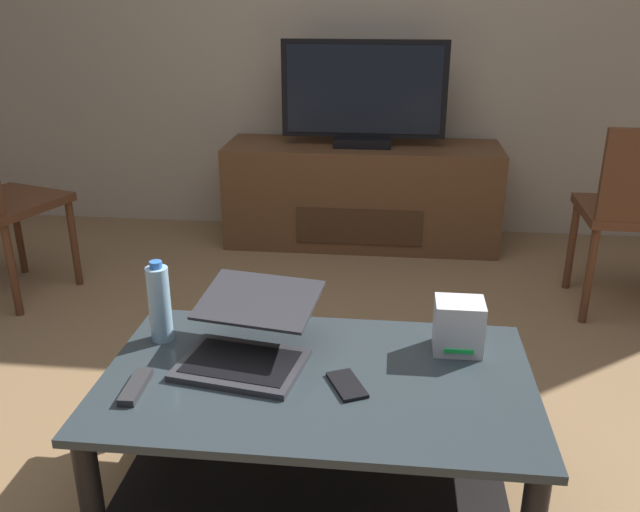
{
  "coord_description": "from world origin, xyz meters",
  "views": [
    {
      "loc": [
        0.26,
        -1.69,
        1.39
      ],
      "look_at": [
        0.03,
        0.37,
        0.57
      ],
      "focal_mm": 37.54,
      "sensor_mm": 36.0,
      "label": 1
    }
  ],
  "objects_px": {
    "router_box": "(458,326)",
    "water_bottle_near": "(159,303)",
    "media_cabinet": "(362,194)",
    "television": "(364,96)",
    "coffee_table": "(317,415)",
    "laptop": "(248,338)",
    "dining_chair": "(638,208)",
    "tv_remote": "(136,387)",
    "cell_phone": "(347,385)"
  },
  "relations": [
    {
      "from": "coffee_table",
      "to": "television",
      "type": "height_order",
      "value": "television"
    },
    {
      "from": "television",
      "to": "router_box",
      "type": "bearing_deg",
      "value": -79.23
    },
    {
      "from": "coffee_table",
      "to": "water_bottle_near",
      "type": "bearing_deg",
      "value": 162.33
    },
    {
      "from": "router_box",
      "to": "water_bottle_near",
      "type": "xyz_separation_m",
      "value": [
        -0.87,
        -0.03,
        0.04
      ]
    },
    {
      "from": "cell_phone",
      "to": "laptop",
      "type": "bearing_deg",
      "value": 131.81
    },
    {
      "from": "coffee_table",
      "to": "cell_phone",
      "type": "relative_size",
      "value": 8.34
    },
    {
      "from": "media_cabinet",
      "to": "water_bottle_near",
      "type": "height_order",
      "value": "water_bottle_near"
    },
    {
      "from": "media_cabinet",
      "to": "cell_phone",
      "type": "height_order",
      "value": "media_cabinet"
    },
    {
      "from": "coffee_table",
      "to": "router_box",
      "type": "height_order",
      "value": "router_box"
    },
    {
      "from": "coffee_table",
      "to": "television",
      "type": "relative_size",
      "value": 1.29
    },
    {
      "from": "television",
      "to": "laptop",
      "type": "relative_size",
      "value": 2.03
    },
    {
      "from": "media_cabinet",
      "to": "water_bottle_near",
      "type": "xyz_separation_m",
      "value": [
        -0.49,
        -2.04,
        0.25
      ]
    },
    {
      "from": "dining_chair",
      "to": "coffee_table",
      "type": "bearing_deg",
      "value": -132.7
    },
    {
      "from": "tv_remote",
      "to": "television",
      "type": "bearing_deg",
      "value": 76.61
    },
    {
      "from": "laptop",
      "to": "coffee_table",
      "type": "bearing_deg",
      "value": -20.61
    },
    {
      "from": "cell_phone",
      "to": "tv_remote",
      "type": "bearing_deg",
      "value": 162.78
    },
    {
      "from": "dining_chair",
      "to": "laptop",
      "type": "bearing_deg",
      "value": -138.69
    },
    {
      "from": "cell_phone",
      "to": "tv_remote",
      "type": "distance_m",
      "value": 0.55
    },
    {
      "from": "dining_chair",
      "to": "cell_phone",
      "type": "distance_m",
      "value": 1.83
    },
    {
      "from": "media_cabinet",
      "to": "television",
      "type": "height_order",
      "value": "television"
    },
    {
      "from": "router_box",
      "to": "laptop",
      "type": "bearing_deg",
      "value": -169.69
    },
    {
      "from": "water_bottle_near",
      "to": "television",
      "type": "bearing_deg",
      "value": 76.23
    },
    {
      "from": "router_box",
      "to": "cell_phone",
      "type": "height_order",
      "value": "router_box"
    },
    {
      "from": "dining_chair",
      "to": "television",
      "type": "bearing_deg",
      "value": 146.88
    },
    {
      "from": "router_box",
      "to": "tv_remote",
      "type": "relative_size",
      "value": 0.97
    },
    {
      "from": "television",
      "to": "laptop",
      "type": "distance_m",
      "value": 2.14
    },
    {
      "from": "router_box",
      "to": "water_bottle_near",
      "type": "distance_m",
      "value": 0.87
    },
    {
      "from": "coffee_table",
      "to": "dining_chair",
      "type": "bearing_deg",
      "value": 47.3
    },
    {
      "from": "media_cabinet",
      "to": "laptop",
      "type": "height_order",
      "value": "laptop"
    },
    {
      "from": "television",
      "to": "dining_chair",
      "type": "distance_m",
      "value": 1.52
    },
    {
      "from": "television",
      "to": "router_box",
      "type": "distance_m",
      "value": 2.05
    },
    {
      "from": "television",
      "to": "cell_phone",
      "type": "distance_m",
      "value": 2.26
    },
    {
      "from": "coffee_table",
      "to": "laptop",
      "type": "distance_m",
      "value": 0.29
    },
    {
      "from": "television",
      "to": "router_box",
      "type": "xyz_separation_m",
      "value": [
        0.38,
        -1.99,
        -0.36
      ]
    },
    {
      "from": "television",
      "to": "coffee_table",
      "type": "bearing_deg",
      "value": -90.25
    },
    {
      "from": "coffee_table",
      "to": "router_box",
      "type": "xyz_separation_m",
      "value": [
        0.39,
        0.18,
        0.21
      ]
    },
    {
      "from": "router_box",
      "to": "tv_remote",
      "type": "bearing_deg",
      "value": -160.19
    },
    {
      "from": "coffee_table",
      "to": "laptop",
      "type": "xyz_separation_m",
      "value": [
        -0.2,
        0.08,
        0.19
      ]
    },
    {
      "from": "coffee_table",
      "to": "television",
      "type": "bearing_deg",
      "value": 89.75
    },
    {
      "from": "cell_phone",
      "to": "coffee_table",
      "type": "bearing_deg",
      "value": 126.25
    },
    {
      "from": "media_cabinet",
      "to": "tv_remote",
      "type": "height_order",
      "value": "media_cabinet"
    },
    {
      "from": "coffee_table",
      "to": "media_cabinet",
      "type": "bearing_deg",
      "value": 89.75
    },
    {
      "from": "media_cabinet",
      "to": "dining_chair",
      "type": "distance_m",
      "value": 1.51
    },
    {
      "from": "cell_phone",
      "to": "dining_chair",
      "type": "bearing_deg",
      "value": 25.06
    },
    {
      "from": "coffee_table",
      "to": "television",
      "type": "xyz_separation_m",
      "value": [
        0.01,
        2.17,
        0.56
      ]
    },
    {
      "from": "router_box",
      "to": "tv_remote",
      "type": "distance_m",
      "value": 0.91
    },
    {
      "from": "media_cabinet",
      "to": "laptop",
      "type": "bearing_deg",
      "value": -95.78
    },
    {
      "from": "laptop",
      "to": "dining_chair",
      "type": "bearing_deg",
      "value": 41.31
    },
    {
      "from": "coffee_table",
      "to": "router_box",
      "type": "bearing_deg",
      "value": 25.5
    },
    {
      "from": "coffee_table",
      "to": "tv_remote",
      "type": "height_order",
      "value": "tv_remote"
    }
  ]
}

